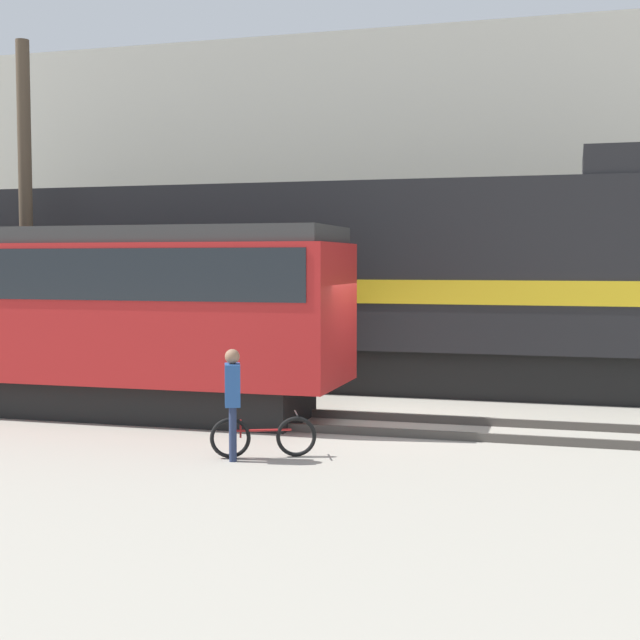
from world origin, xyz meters
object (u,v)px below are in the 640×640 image
Objects in this scene: freight_locomotive at (262,282)px; person at (233,393)px; streetcar at (39,307)px; bicycle at (264,437)px; utility_pole_left at (26,217)px.

freight_locomotive reaches higher than person.
freight_locomotive is 1.72× the size of streetcar.
bicycle is 0.19× the size of utility_pole_left.
freight_locomotive reaches higher than streetcar.
utility_pole_left reaches higher than bicycle.
utility_pole_left is (-1.88, 2.42, 1.88)m from streetcar.
person is 0.21× the size of utility_pole_left.
person is 9.43m from utility_pole_left.
freight_locomotive is at bearing 106.57° from person.
utility_pole_left reaches higher than streetcar.
freight_locomotive is at bearing 59.34° from streetcar.
person reaches higher than bicycle.
streetcar is 6.46m from bicycle.
utility_pole_left is at bearing -153.02° from freight_locomotive.
streetcar is at bearing -120.66° from freight_locomotive.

